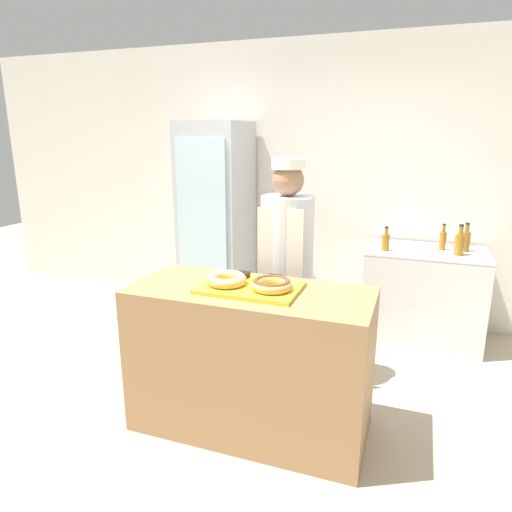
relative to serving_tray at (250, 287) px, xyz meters
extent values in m
plane|color=#B7A88E|center=(0.00, 0.00, -0.93)|extent=(14.00, 14.00, 0.00)
cube|color=silver|center=(0.00, 2.13, 0.42)|extent=(8.00, 0.06, 2.70)
cube|color=#997047|center=(0.00, 0.00, -0.47)|extent=(1.45, 0.64, 0.92)
cube|color=yellow|center=(0.00, 0.00, 0.00)|extent=(0.58, 0.40, 0.02)
torus|color=tan|center=(-0.14, -0.03, 0.04)|extent=(0.24, 0.24, 0.06)
torus|color=beige|center=(-0.14, -0.03, 0.06)|extent=(0.22, 0.22, 0.03)
torus|color=tan|center=(0.14, -0.03, 0.04)|extent=(0.24, 0.24, 0.06)
torus|color=brown|center=(0.14, -0.03, 0.06)|extent=(0.22, 0.22, 0.03)
cube|color=black|center=(-0.10, 0.14, 0.03)|extent=(0.08, 0.08, 0.03)
cube|color=black|center=(0.10, 0.14, 0.03)|extent=(0.08, 0.08, 0.03)
cylinder|color=#4C4C51|center=(0.04, 0.63, -0.53)|extent=(0.27, 0.27, 0.80)
cylinder|color=silver|center=(0.04, 0.63, 0.17)|extent=(0.37, 0.37, 0.60)
cube|color=silver|center=(0.04, 0.46, -0.22)|extent=(0.32, 0.02, 1.26)
sphere|color=#936B4C|center=(0.04, 0.63, 0.57)|extent=(0.22, 0.22, 0.22)
cylinder|color=white|center=(0.04, 0.63, 0.69)|extent=(0.23, 0.23, 0.07)
cube|color=#ADB2B7|center=(-1.02, 1.74, 0.03)|extent=(0.61, 0.65, 1.93)
cube|color=silver|center=(-1.02, 1.41, 0.07)|extent=(0.50, 0.02, 1.55)
cube|color=silver|center=(1.00, 1.74, -0.52)|extent=(1.01, 0.64, 0.83)
cube|color=gray|center=(1.00, 1.74, -0.12)|extent=(1.01, 0.64, 0.01)
cylinder|color=#99661E|center=(1.30, 1.81, -0.02)|extent=(0.07, 0.07, 0.17)
cylinder|color=#99661E|center=(1.30, 1.81, 0.10)|extent=(0.03, 0.03, 0.07)
cylinder|color=black|center=(1.30, 1.81, 0.14)|extent=(0.04, 0.04, 0.01)
cylinder|color=#99661E|center=(0.65, 1.60, -0.03)|extent=(0.07, 0.07, 0.14)
cylinder|color=#99661E|center=(0.65, 1.60, 0.07)|extent=(0.03, 0.03, 0.06)
cylinder|color=black|center=(0.65, 1.60, 0.10)|extent=(0.03, 0.03, 0.01)
cylinder|color=#99661E|center=(1.12, 1.80, -0.02)|extent=(0.06, 0.06, 0.16)
cylinder|color=#99661E|center=(1.12, 1.80, 0.09)|extent=(0.03, 0.03, 0.06)
cylinder|color=black|center=(1.12, 1.80, 0.13)|extent=(0.03, 0.03, 0.01)
cylinder|color=#99661E|center=(1.24, 1.65, -0.01)|extent=(0.08, 0.08, 0.18)
cylinder|color=#99661E|center=(1.24, 1.65, 0.11)|extent=(0.04, 0.04, 0.07)
cylinder|color=black|center=(1.24, 1.65, 0.15)|extent=(0.04, 0.04, 0.01)
camera|label=1|loc=(0.90, -2.39, 0.88)|focal=32.00mm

